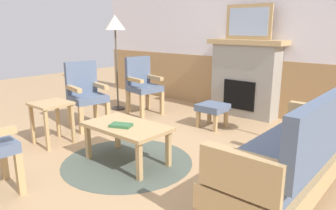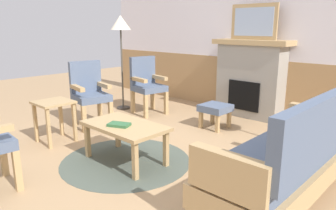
# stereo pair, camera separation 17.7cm
# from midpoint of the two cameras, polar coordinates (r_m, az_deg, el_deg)

# --- Properties ---
(ground_plane) EXTENTS (14.00, 14.00, 0.00)m
(ground_plane) POSITION_cam_midpoint_polar(r_m,az_deg,el_deg) (3.83, -4.79, -8.98)
(ground_plane) COLOR tan
(wall_back) EXTENTS (7.20, 0.14, 2.70)m
(wall_back) POSITION_cam_midpoint_polar(r_m,az_deg,el_deg) (5.66, 14.37, 11.71)
(wall_back) COLOR white
(wall_back) RESTS_ON ground_plane
(fireplace) EXTENTS (1.30, 0.44, 1.28)m
(fireplace) POSITION_cam_midpoint_polar(r_m,az_deg,el_deg) (5.50, 12.79, 4.85)
(fireplace) COLOR gray
(fireplace) RESTS_ON ground_plane
(framed_picture) EXTENTS (0.80, 0.04, 0.56)m
(framed_picture) POSITION_cam_midpoint_polar(r_m,az_deg,el_deg) (5.44, 13.32, 14.33)
(framed_picture) COLOR tan
(framed_picture) RESTS_ON fireplace
(couch) EXTENTS (0.70, 1.80, 0.98)m
(couch) POSITION_cam_midpoint_polar(r_m,az_deg,el_deg) (2.96, 19.77, -8.60)
(couch) COLOR tan
(couch) RESTS_ON ground_plane
(coffee_table) EXTENTS (0.96, 0.56, 0.44)m
(coffee_table) POSITION_cam_midpoint_polar(r_m,az_deg,el_deg) (3.55, -8.88, -4.38)
(coffee_table) COLOR tan
(coffee_table) RESTS_ON ground_plane
(round_rug) EXTENTS (1.46, 1.46, 0.01)m
(round_rug) POSITION_cam_midpoint_polar(r_m,az_deg,el_deg) (3.68, -8.66, -10.03)
(round_rug) COLOR #4C564C
(round_rug) RESTS_ON ground_plane
(book_on_table) EXTENTS (0.27, 0.22, 0.03)m
(book_on_table) POSITION_cam_midpoint_polar(r_m,az_deg,el_deg) (3.47, -9.89, -3.62)
(book_on_table) COLOR #33663D
(book_on_table) RESTS_ON coffee_table
(footstool) EXTENTS (0.40, 0.40, 0.36)m
(footstool) POSITION_cam_midpoint_polar(r_m,az_deg,el_deg) (4.79, 6.95, -0.72)
(footstool) COLOR tan
(footstool) RESTS_ON ground_plane
(armchair_near_fireplace) EXTENTS (0.57, 0.57, 0.98)m
(armchair_near_fireplace) POSITION_cam_midpoint_polar(r_m,az_deg,el_deg) (4.93, -15.59, 2.31)
(armchair_near_fireplace) COLOR tan
(armchair_near_fireplace) RESTS_ON ground_plane
(armchair_by_window_left) EXTENTS (0.56, 0.56, 0.98)m
(armchair_by_window_left) POSITION_cam_midpoint_polar(r_m,az_deg,el_deg) (5.54, -5.56, 4.00)
(armchair_by_window_left) COLOR tan
(armchair_by_window_left) RESTS_ON ground_plane
(side_table) EXTENTS (0.44, 0.44, 0.55)m
(side_table) POSITION_cam_midpoint_polar(r_m,az_deg,el_deg) (4.35, -21.29, -1.05)
(side_table) COLOR tan
(side_table) RESTS_ON ground_plane
(floor_lamp_by_chairs) EXTENTS (0.36, 0.36, 1.68)m
(floor_lamp_by_chairs) POSITION_cam_midpoint_polar(r_m,az_deg,el_deg) (5.78, -10.36, 13.34)
(floor_lamp_by_chairs) COLOR #332D28
(floor_lamp_by_chairs) RESTS_ON ground_plane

